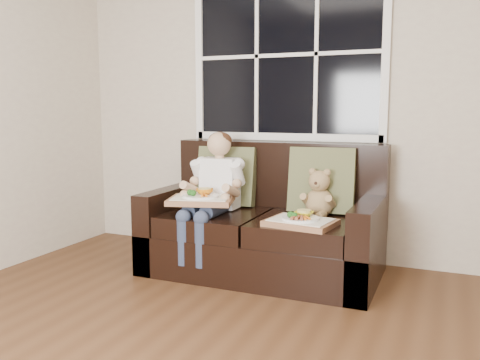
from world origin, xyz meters
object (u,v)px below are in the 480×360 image
at_px(loveseat, 265,230).
at_px(child, 214,184).
at_px(tray_left, 201,198).
at_px(tray_right, 301,221).
at_px(teddy_bear, 319,197).

relative_size(loveseat, child, 1.85).
bearing_deg(tray_left, tray_right, -17.43).
distance_m(child, tray_left, 0.20).
bearing_deg(tray_left, loveseat, 21.89).
height_order(loveseat, teddy_bear, loveseat).
bearing_deg(tray_left, teddy_bear, 6.20).
height_order(child, tray_left, child).
distance_m(loveseat, teddy_bear, 0.49).
bearing_deg(tray_left, child, 68.26).
bearing_deg(loveseat, tray_right, -41.20).
distance_m(loveseat, child, 0.52).
height_order(tray_left, tray_right, tray_left).
relative_size(child, teddy_bear, 2.54).
xyz_separation_m(loveseat, tray_right, (0.37, -0.32, 0.17)).
height_order(loveseat, tray_left, loveseat).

